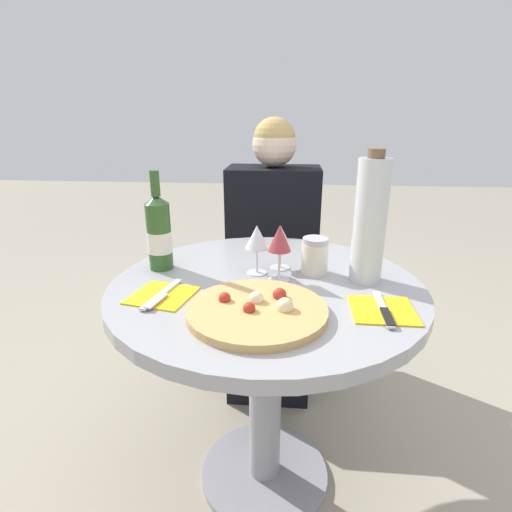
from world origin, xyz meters
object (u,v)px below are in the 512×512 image
object	(u,v)px
seated_diner	(272,270)
wine_bottle	(159,233)
chair_behind_diner	(273,280)
tall_carafe	(370,221)
dining_table	(266,330)
pizza_large	(258,310)

from	to	relation	value
seated_diner	wine_bottle	bearing A→B (deg)	59.54
chair_behind_diner	wine_bottle	distance (m)	0.86
seated_diner	tall_carafe	xyz separation A→B (m)	(0.29, -0.57, 0.38)
chair_behind_diner	seated_diner	xyz separation A→B (m)	(-0.00, -0.14, 0.11)
dining_table	tall_carafe	distance (m)	0.43
dining_table	pizza_large	world-z (taller)	pizza_large
seated_diner	pizza_large	world-z (taller)	seated_diner
pizza_large	tall_carafe	xyz separation A→B (m)	(0.28, 0.23, 0.16)
chair_behind_diner	tall_carafe	distance (m)	0.92
chair_behind_diner	pizza_large	distance (m)	1.00
chair_behind_diner	seated_diner	distance (m)	0.18
chair_behind_diner	tall_carafe	size ratio (longest dim) A/B	2.24
dining_table	pizza_large	bearing A→B (deg)	-92.45
wine_bottle	tall_carafe	distance (m)	0.61
dining_table	seated_diner	size ratio (longest dim) A/B	0.76
pizza_large	tall_carafe	world-z (taller)	tall_carafe
chair_behind_diner	pizza_large	xyz separation A→B (m)	(0.01, -0.95, 0.33)
dining_table	wine_bottle	bearing A→B (deg)	165.77
chair_behind_diner	wine_bottle	size ratio (longest dim) A/B	2.75
wine_bottle	tall_carafe	bearing A→B (deg)	-4.00
wine_bottle	seated_diner	bearing A→B (deg)	59.54
dining_table	pizza_large	size ratio (longest dim) A/B	2.63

